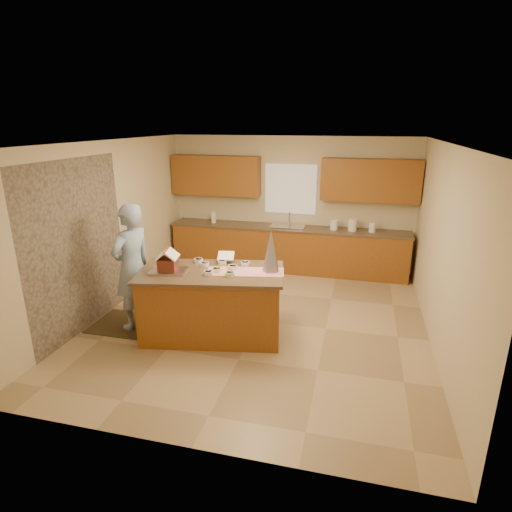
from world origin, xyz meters
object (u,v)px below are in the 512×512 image
(tinsel_tree, at_px, (271,251))
(boy, at_px, (132,267))
(gingerbread_house, at_px, (168,262))
(island_base, at_px, (212,305))

(tinsel_tree, distance_m, boy, 2.06)
(boy, relative_size, gingerbread_house, 5.39)
(gingerbread_house, bearing_deg, boy, 168.15)
(island_base, bearing_deg, boy, 170.69)
(island_base, xyz_separation_m, gingerbread_house, (-0.57, -0.16, 0.65))
(boy, distance_m, gingerbread_house, 0.68)
(tinsel_tree, relative_size, boy, 0.31)
(tinsel_tree, bearing_deg, gingerbread_house, -165.15)
(boy, xyz_separation_m, gingerbread_house, (0.64, -0.13, 0.17))
(tinsel_tree, xyz_separation_m, gingerbread_house, (-1.38, -0.37, -0.15))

